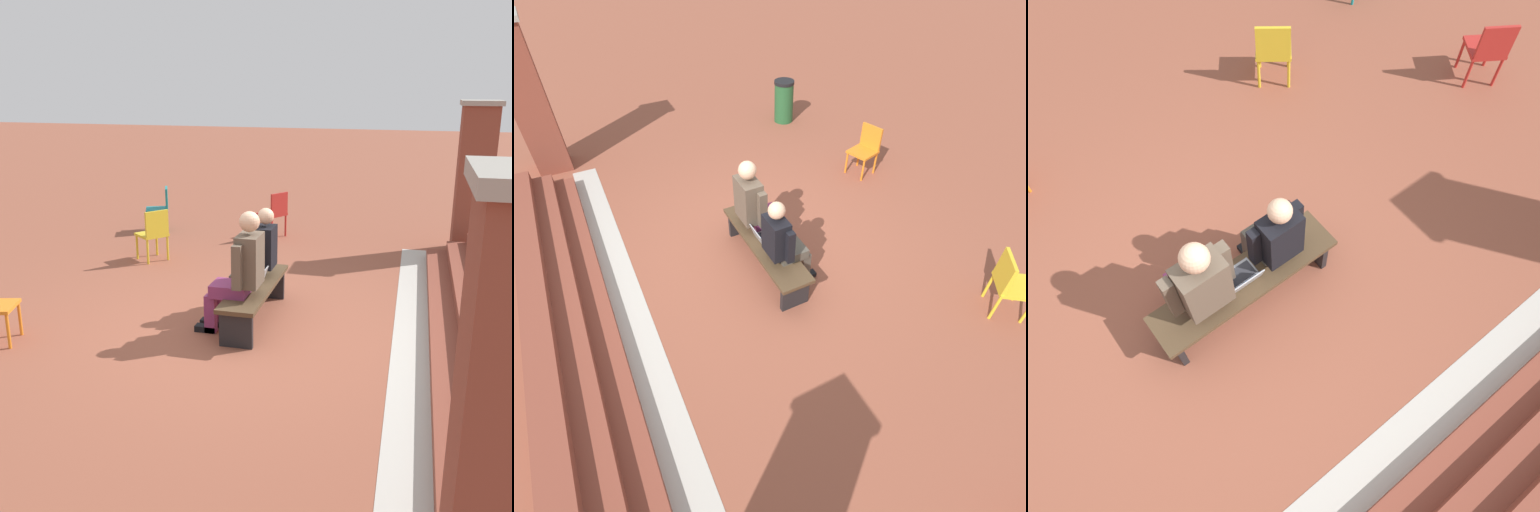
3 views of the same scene
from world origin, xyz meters
TOP-DOWN VIEW (x-y plane):
  - ground_plane at (0.00, 0.00)m, footprint 60.00×60.00m
  - concrete_strip at (-0.28, 1.89)m, footprint 7.43×0.40m
  - brick_steps at (-0.28, 2.64)m, footprint 6.63×0.90m
  - brick_pillar_left_of_steps at (-4.19, 2.77)m, footprint 0.64×0.64m
  - bench at (-0.28, 0.04)m, footprint 1.80×0.44m
  - person_student at (-0.66, -0.02)m, footprint 0.53×0.67m
  - person_adult at (0.11, -0.03)m, footprint 0.60×0.76m
  - laptop at (-0.26, 0.05)m, footprint 0.32×0.29m
  - plastic_chair_by_pillar at (-2.28, -2.16)m, footprint 0.59×0.59m
  - plastic_chair_far_left at (-4.27, -0.64)m, footprint 0.58×0.58m
  - plastic_chair_foreground at (-4.18, -2.87)m, footprint 0.55×0.55m

SIDE VIEW (x-z plane):
  - ground_plane at x=0.00m, z-range 0.00..0.00m
  - concrete_strip at x=-0.28m, z-range 0.00..0.01m
  - brick_steps at x=-0.28m, z-range -0.05..0.40m
  - bench at x=-0.28m, z-range 0.13..0.58m
  - plastic_chair_by_pillar at x=-2.28m, z-range 0.06..0.90m
  - plastic_chair_far_left at x=-4.27m, z-range 0.06..0.90m
  - plastic_chair_foreground at x=-4.18m, z-range 0.06..0.90m
  - laptop at x=-0.26m, z-range 0.39..0.61m
  - person_student at x=-0.66m, z-range 0.05..1.37m
  - person_adult at x=0.11m, z-range 0.04..1.47m
  - brick_pillar_left_of_steps at x=-4.19m, z-range 0.01..2.52m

